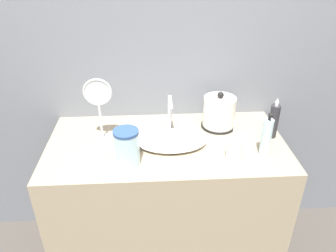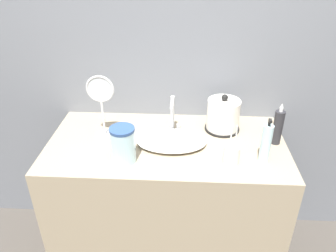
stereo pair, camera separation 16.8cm
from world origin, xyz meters
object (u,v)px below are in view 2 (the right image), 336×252
Objects in this scene: electric_kettle at (223,116)px; toothbrush_cup at (231,154)px; shampoo_bottle at (278,127)px; vanity_mirror at (101,102)px; faucet at (173,113)px; lotion_bottle at (266,143)px; water_pitcher at (123,145)px.

toothbrush_cup is at bearing -87.46° from electric_kettle.
shampoo_bottle is (0.27, -0.13, 0.01)m from electric_kettle.
faucet is at bearing 9.75° from vanity_mirror.
faucet is 0.91× the size of shampoo_bottle.
toothbrush_cup is 0.91× the size of lotion_bottle.
electric_kettle is 0.32m from toothbrush_cup.
electric_kettle is 0.60m from water_pitcher.
toothbrush_cup is at bearing -143.37° from shampoo_bottle.
lotion_bottle is 0.68m from water_pitcher.
water_pitcher is (-0.23, -0.29, -0.02)m from faucet.
faucet is 0.37m from water_pitcher.
vanity_mirror is (-0.37, -0.06, 0.09)m from faucet.
lotion_bottle is 0.85m from vanity_mirror.
electric_kettle is at bearing 120.64° from lotion_bottle.
electric_kettle is 1.18× the size of water_pitcher.
electric_kettle is 0.30m from shampoo_bottle.
faucet is at bearing -171.68° from electric_kettle.
water_pitcher is (-0.52, -0.01, 0.04)m from toothbrush_cup.
shampoo_bottle is 1.26× the size of water_pitcher.
toothbrush_cup is at bearing -43.62° from faucet.
faucet is at bearing 136.38° from toothbrush_cup.
lotion_bottle reaches higher than shampoo_bottle.
shampoo_bottle is at bearing -1.41° from vanity_mirror.
shampoo_bottle is at bearing 36.63° from toothbrush_cup.
faucet is 0.99× the size of toothbrush_cup.
toothbrush_cup is 0.92× the size of shampoo_bottle.
faucet is at bearing 52.06° from water_pitcher.
lotion_bottle is at bearing 3.15° from water_pitcher.
electric_kettle is 0.93× the size of lotion_bottle.
toothbrush_cup is at bearing -171.82° from lotion_bottle.
electric_kettle is 1.02× the size of toothbrush_cup.
faucet is 0.60× the size of vanity_mirror.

